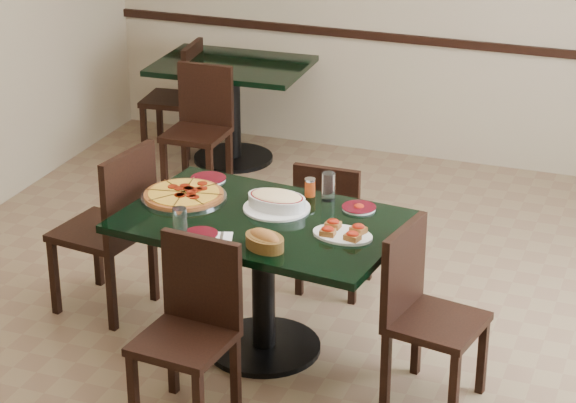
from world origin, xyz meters
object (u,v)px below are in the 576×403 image
(chair_near, at_px, (192,321))
(bread_basket, at_px, (265,240))
(bruschetta_platter, at_px, (343,232))
(pepperoni_pizza, at_px, (184,195))
(back_table, at_px, (232,93))
(chair_right, at_px, (422,306))
(back_chair_left, at_px, (181,92))
(back_chair_near, at_px, (200,121))
(main_table, at_px, (263,251))
(chair_far, at_px, (331,221))
(lasagna_casserole, at_px, (277,201))
(chair_left, at_px, (114,221))

(chair_near, distance_m, bread_basket, 0.51)
(bruschetta_platter, bearing_deg, pepperoni_pizza, 177.00)
(back_table, relative_size, chair_right, 1.27)
(chair_right, relative_size, back_chair_left, 1.03)
(chair_near, bearing_deg, chair_right, 33.20)
(pepperoni_pizza, bearing_deg, back_chair_left, 116.00)
(chair_near, xyz_separation_m, back_chair_near, (-1.14, 2.59, -0.01))
(back_table, bearing_deg, main_table, -65.71)
(chair_far, xyz_separation_m, chair_near, (-0.22, -1.37, 0.04))
(lasagna_casserole, relative_size, bread_basket, 1.33)
(lasagna_casserole, relative_size, bruschetta_platter, 1.05)
(back_chair_near, distance_m, pepperoni_pizza, 2.01)
(back_chair_left, bearing_deg, pepperoni_pizza, 19.94)
(back_table, bearing_deg, chair_right, -53.46)
(chair_right, bearing_deg, lasagna_casserole, 82.61)
(main_table, height_order, bruschetta_platter, bruschetta_platter)
(back_chair_left, xyz_separation_m, bread_basket, (1.80, -2.84, 0.32))
(chair_far, height_order, chair_near, chair_near)
(back_chair_left, bearing_deg, chair_right, 37.43)
(chair_left, distance_m, back_chair_near, 1.86)
(back_table, xyz_separation_m, bruschetta_platter, (1.67, -2.55, 0.25))
(back_chair_near, distance_m, bruschetta_platter, 2.63)
(main_table, height_order, bread_basket, bread_basket)
(chair_right, distance_m, back_chair_left, 3.67)
(back_table, distance_m, pepperoni_pizza, 2.51)
(back_chair_near, relative_size, bread_basket, 3.34)
(bread_basket, height_order, bruschetta_platter, bread_basket)
(chair_near, relative_size, bruschetta_platter, 2.67)
(chair_far, height_order, chair_right, chair_right)
(chair_near, xyz_separation_m, lasagna_casserole, (0.12, 0.77, 0.31))
(chair_left, relative_size, back_chair_left, 1.13)
(back_table, xyz_separation_m, chair_right, (2.09, -2.62, -0.04))
(chair_near, bearing_deg, back_chair_near, 119.20)
(chair_near, bearing_deg, back_chair_left, 121.73)
(chair_near, distance_m, bruschetta_platter, 0.84)
(main_table, xyz_separation_m, bread_basket, (0.13, -0.31, 0.22))
(back_chair_left, distance_m, bruschetta_platter, 3.35)
(main_table, distance_m, lasagna_casserole, 0.26)
(main_table, distance_m, back_chair_left, 3.03)
(pepperoni_pizza, bearing_deg, bread_basket, -33.98)
(back_chair_left, relative_size, bruschetta_platter, 2.60)
(back_chair_left, distance_m, lasagna_casserole, 2.95)
(chair_far, bearing_deg, bread_basket, 90.27)
(back_chair_left, bearing_deg, back_table, 78.82)
(bread_basket, bearing_deg, back_chair_near, 147.44)
(lasagna_casserole, bearing_deg, pepperoni_pizza, -170.75)
(chair_far, relative_size, back_chair_left, 0.95)
(chair_left, relative_size, back_chair_near, 1.12)
(bruschetta_platter, bearing_deg, chair_right, -3.03)
(chair_far, height_order, lasagna_casserole, lasagna_casserole)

